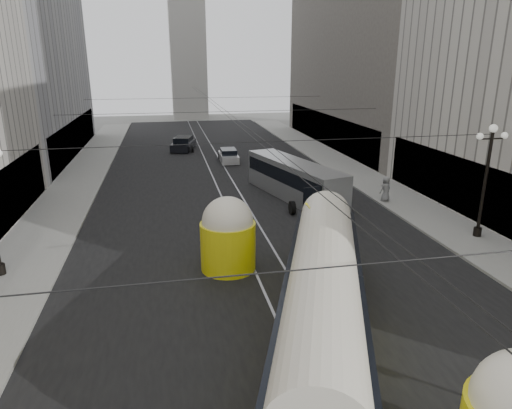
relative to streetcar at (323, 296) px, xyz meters
name	(u,v)px	position (x,y,z in m)	size (l,w,h in m)	color
road	(226,185)	(-0.50, 22.33, -1.81)	(20.00, 85.00, 0.02)	black
sidewalk_left	(79,181)	(-12.50, 25.83, -1.73)	(4.00, 72.00, 0.15)	gray
sidewalk_right	(347,168)	(11.50, 25.83, -1.73)	(4.00, 72.00, 0.15)	gray
rail_left	(217,185)	(-1.25, 22.33, -1.81)	(0.12, 85.00, 0.04)	gray
rail_right	(235,185)	(0.25, 22.33, -1.81)	(0.12, 85.00, 0.04)	gray
distant_tower	(187,29)	(-0.50, 69.83, 13.16)	(6.00, 6.00, 31.36)	#B2AFA8
lamppost_right_mid	(486,175)	(12.10, 7.83, 1.94)	(1.86, 0.44, 6.37)	black
catenary	(227,114)	(-0.38, 21.32, 4.07)	(25.00, 72.00, 0.23)	black
streetcar	(323,296)	(0.00, 0.00, 0.00)	(7.59, 16.00, 3.70)	yellow
city_bus	(294,178)	(3.97, 17.65, -0.31)	(4.97, 11.18, 2.75)	#9DA0A2
sedan_white_far	(228,156)	(1.00, 31.33, -1.22)	(1.78, 4.15, 1.30)	#BEBEBE
sedan_dark_far	(183,144)	(-3.16, 38.57, -1.12)	(3.18, 5.19, 1.53)	black
pedestrian_sidewalk_right	(386,189)	(10.06, 15.23, -0.78)	(0.86, 0.53, 1.77)	slate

